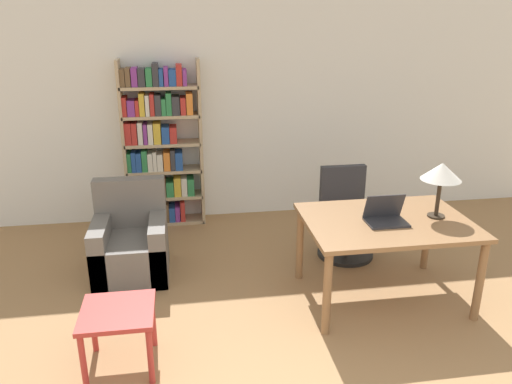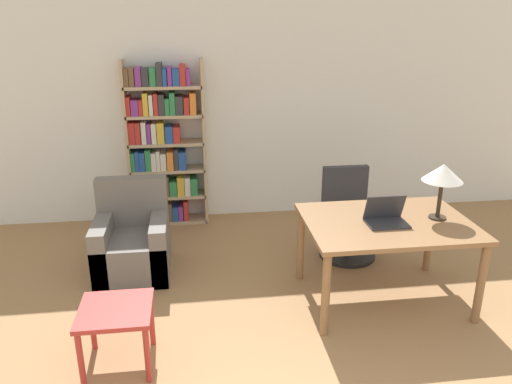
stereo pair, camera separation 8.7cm
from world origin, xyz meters
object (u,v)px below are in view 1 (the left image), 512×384
armchair (131,245)px  bookshelf (159,148)px  laptop (385,216)px  table_lamp (441,173)px  desk (386,229)px  side_table_blue (118,320)px  office_chair (345,218)px

armchair → bookshelf: (0.28, 1.25, 0.67)m
bookshelf → armchair: bearing=-102.6°
laptop → armchair: bearing=158.6°
table_lamp → desk: bearing=-179.7°
table_lamp → side_table_blue: 2.91m
table_lamp → armchair: size_ratio=0.54×
office_chair → side_table_blue: bearing=-144.8°
side_table_blue → armchair: 1.47m
office_chair → bookshelf: 2.36m
office_chair → laptop: bearing=-89.4°
desk → office_chair: office_chair is taller
armchair → bookshelf: bearing=77.4°
desk → side_table_blue: (-2.27, -0.63, -0.28)m
office_chair → side_table_blue: office_chair is taller
armchair → bookshelf: 1.45m
office_chair → bookshelf: bearing=149.7°
desk → bookshelf: bearing=134.1°
laptop → table_lamp: 0.61m
bookshelf → desk: bearing=-45.9°
laptop → desk: bearing=50.9°
table_lamp → armchair: bearing=163.2°
laptop → side_table_blue: (-2.23, -0.58, -0.43)m
side_table_blue → desk: bearing=15.5°
table_lamp → armchair: table_lamp is taller
side_table_blue → bookshelf: bookshelf is taller
laptop → bookshelf: bearing=132.8°
armchair → side_table_blue: bearing=-88.8°
table_lamp → office_chair: (-0.51, 0.94, -0.78)m
office_chair → side_table_blue: size_ratio=1.82×
bookshelf → side_table_blue: bearing=-95.2°
armchair → office_chair: bearing=2.6°
table_lamp → bookshelf: 3.25m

